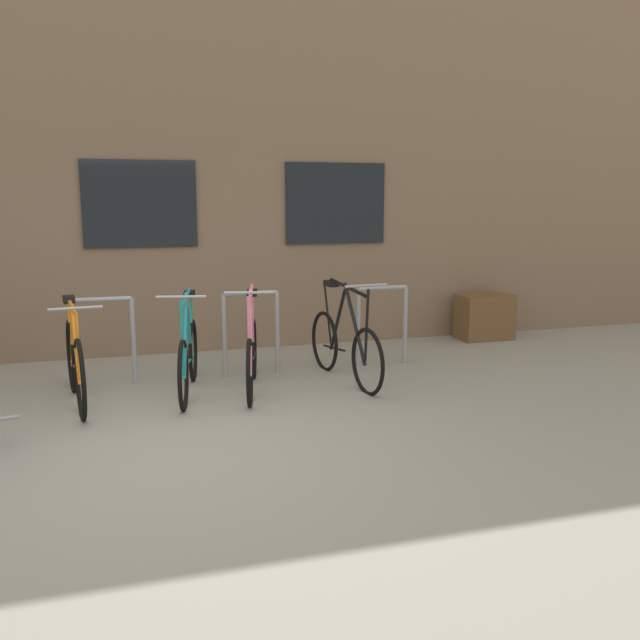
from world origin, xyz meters
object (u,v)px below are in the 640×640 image
at_px(bicycle_black, 345,345).
at_px(bicycle_pink, 252,354).
at_px(bicycle_teal, 188,356).
at_px(planter_box, 484,317).
at_px(bicycle_orange, 75,362).

relative_size(bicycle_black, bicycle_pink, 1.07).
distance_m(bicycle_pink, bicycle_teal, 0.61).
bearing_deg(planter_box, bicycle_pink, -156.25).
distance_m(bicycle_black, bicycle_pink, 0.99).
bearing_deg(planter_box, bicycle_black, -149.60).
bearing_deg(bicycle_pink, bicycle_black, 4.00).
height_order(bicycle_teal, bicycle_orange, bicycle_teal).
relative_size(bicycle_orange, planter_box, 2.39).
bearing_deg(bicycle_black, planter_box, 30.40).
bearing_deg(bicycle_orange, bicycle_teal, 2.31).
height_order(bicycle_black, planter_box, bicycle_black).
bearing_deg(bicycle_teal, bicycle_orange, -177.69).
bearing_deg(bicycle_orange, bicycle_pink, -1.01).
distance_m(bicycle_teal, planter_box, 4.35).
relative_size(bicycle_teal, planter_box, 2.36).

